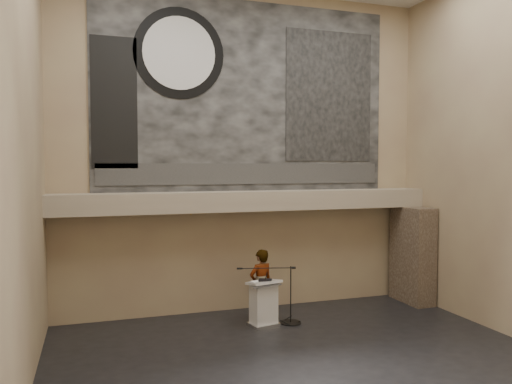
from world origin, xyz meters
name	(u,v)px	position (x,y,z in m)	size (l,w,h in m)	color
floor	(307,363)	(0.00, 0.00, 0.00)	(10.00, 10.00, 0.00)	black
wall_back	(247,151)	(0.00, 4.00, 4.25)	(10.00, 0.02, 8.50)	#8A6F57
wall_front	(452,132)	(0.00, -4.00, 4.25)	(10.00, 0.02, 8.50)	#8A6F57
wall_left	(22,142)	(-5.00, 0.00, 4.25)	(0.02, 8.00, 8.50)	#8A6F57
soffit	(251,201)	(0.00, 3.60, 2.95)	(10.00, 0.80, 0.50)	gray
sprinkler_left	(191,213)	(-1.60, 3.55, 2.67)	(0.04, 0.04, 0.06)	#B2893D
sprinkler_right	(318,210)	(1.90, 3.55, 2.67)	(0.04, 0.04, 0.06)	#B2893D
banner	(247,97)	(0.00, 3.97, 5.70)	(8.00, 0.05, 5.00)	black
banner_text_strip	(247,174)	(0.00, 3.93, 3.65)	(7.76, 0.02, 0.55)	#2C2C2C
banner_clock_rim	(179,53)	(-1.80, 3.93, 6.70)	(2.30, 2.30, 0.02)	black
banner_clock_face	(179,53)	(-1.80, 3.91, 6.70)	(1.84, 1.84, 0.02)	silver
banner_building_print	(329,96)	(2.40, 3.93, 5.80)	(2.60, 0.02, 3.60)	black
banner_brick_print	(114,103)	(-3.40, 3.93, 5.40)	(1.10, 0.02, 3.20)	black
stone_pier	(412,255)	(4.65, 3.15, 1.35)	(0.60, 1.40, 2.70)	#403227
lectern	(264,303)	(-0.06, 2.42, 0.55)	(0.84, 0.68, 1.14)	silver
binder	(265,280)	(-0.03, 2.41, 1.12)	(0.31, 0.25, 0.04)	black
papers	(257,282)	(-0.24, 2.37, 1.10)	(0.21, 0.29, 0.01)	white
speaker_person	(261,285)	(0.02, 2.87, 0.89)	(0.65, 0.43, 1.79)	white
mic_stand	(289,314)	(0.59, 2.44, 0.22)	(1.54, 0.59, 1.41)	black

